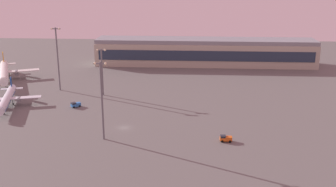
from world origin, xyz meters
The scene contains 9 objects.
ground_plane centered at (0.00, 0.00, 0.00)m, with size 416.00×416.00×0.00m, color #605E5B.
terminal_building centered at (32.72, 111.69, 8.09)m, with size 136.39×22.40×16.40m.
airplane_near_gate centered at (-55.11, 21.68, 3.57)m, with size 28.34×36.08×9.44m.
airplane_far_stand centered at (-76.54, 65.05, 4.57)m, with size 35.07×44.37×12.10m.
cargo_loader centered at (37.26, -10.71, 1.18)m, with size 4.18×2.08×2.25m.
baggage_tractor centered at (-25.21, 22.68, 1.18)m, with size 4.41×4.20×2.25m.
apron_light_central centered at (-17.17, 41.38, 12.96)m, with size 4.80×0.90×22.34m.
apron_light_west centered at (-5.35, -11.24, 15.76)m, with size 4.80×0.90×27.78m.
apron_light_east centered at (-40.41, 48.35, 17.46)m, with size 4.80×0.90×31.10m.
Camera 1 is at (25.65, -140.87, 56.26)m, focal length 43.16 mm.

